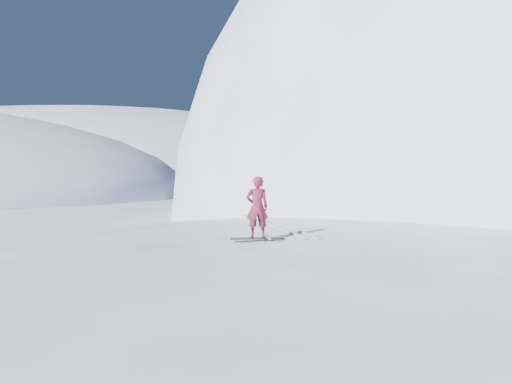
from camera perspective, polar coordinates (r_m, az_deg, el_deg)
ground at (r=11.92m, az=12.31°, el=-17.67°), size 400.00×400.00×0.00m
near_ridge at (r=14.91m, az=13.30°, el=-13.41°), size 36.00×28.00×4.80m
peak_shoulder at (r=33.60m, az=20.73°, el=-4.36°), size 28.00×24.00×18.00m
far_ridge_c at (r=126.51m, az=-18.74°, el=0.94°), size 140.00×90.00×36.00m
wind_bumps at (r=13.77m, az=7.79°, el=-14.76°), size 16.00×14.40×1.00m
snowboard at (r=12.36m, az=0.13°, el=-5.29°), size 1.35×0.41×0.02m
snowboarder at (r=12.28m, az=0.13°, el=-1.73°), size 0.60×0.43×1.52m
board_tracks at (r=15.17m, az=1.44°, el=-3.71°), size 1.95×5.97×0.04m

